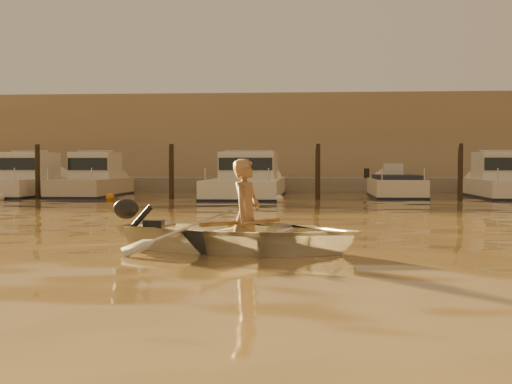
# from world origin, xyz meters

# --- Properties ---
(ground_plane) EXTENTS (160.00, 160.00, 0.00)m
(ground_plane) POSITION_xyz_m (0.00, 0.00, 0.00)
(ground_plane) COLOR brown
(ground_plane) RESTS_ON ground
(dinghy) EXTENTS (4.32, 3.64, 0.76)m
(dinghy) POSITION_xyz_m (-1.46, -1.22, 0.26)
(dinghy) COLOR silver
(dinghy) RESTS_ON ground_plane
(person) EXTENTS (0.56, 0.70, 1.66)m
(person) POSITION_xyz_m (-1.36, -1.25, 0.53)
(person) COLOR #9C734E
(person) RESTS_ON dinghy
(outboard_motor) EXTENTS (0.98, 0.66, 0.70)m
(outboard_motor) POSITION_xyz_m (-2.89, -0.76, 0.28)
(outboard_motor) COLOR black
(outboard_motor) RESTS_ON dinghy
(oar_port) EXTENTS (0.27, 2.10, 0.13)m
(oar_port) POSITION_xyz_m (-1.22, -1.30, 0.42)
(oar_port) COLOR brown
(oar_port) RESTS_ON dinghy
(oar_starboard) EXTENTS (1.03, 1.89, 0.13)m
(oar_starboard) POSITION_xyz_m (-1.41, -1.24, 0.42)
(oar_starboard) COLOR brown
(oar_starboard) RESTS_ON dinghy
(moored_boat_0) EXTENTS (2.18, 6.95, 1.75)m
(moored_boat_0) POSITION_xyz_m (-11.93, 16.00, 0.62)
(moored_boat_0) COLOR silver
(moored_boat_0) RESTS_ON ground_plane
(moored_boat_1) EXTENTS (2.05, 6.18, 1.75)m
(moored_boat_1) POSITION_xyz_m (-9.16, 16.00, 0.62)
(moored_boat_1) COLOR beige
(moored_boat_1) RESTS_ON ground_plane
(moored_boat_2) EXTENTS (2.69, 8.86, 1.75)m
(moored_boat_2) POSITION_xyz_m (-2.93, 16.00, 0.62)
(moored_boat_2) COLOR white
(moored_boat_2) RESTS_ON ground_plane
(moored_boat_3) EXTENTS (1.84, 5.41, 0.95)m
(moored_boat_3) POSITION_xyz_m (2.81, 16.00, 0.22)
(moored_boat_3) COLOR beige
(moored_boat_3) RESTS_ON ground_plane
(moored_boat_4) EXTENTS (2.01, 6.27, 1.75)m
(moored_boat_4) POSITION_xyz_m (6.79, 16.00, 0.62)
(moored_boat_4) COLOR white
(moored_boat_4) RESTS_ON ground_plane
(piling_0) EXTENTS (0.18, 0.18, 2.20)m
(piling_0) POSITION_xyz_m (-10.50, 13.80, 0.90)
(piling_0) COLOR #2D2319
(piling_0) RESTS_ON ground_plane
(piling_1) EXTENTS (0.18, 0.18, 2.20)m
(piling_1) POSITION_xyz_m (-5.50, 13.80, 0.90)
(piling_1) COLOR #2D2319
(piling_1) RESTS_ON ground_plane
(piling_2) EXTENTS (0.18, 0.18, 2.20)m
(piling_2) POSITION_xyz_m (-0.20, 13.80, 0.90)
(piling_2) COLOR #2D2319
(piling_2) RESTS_ON ground_plane
(piling_3) EXTENTS (0.18, 0.18, 2.20)m
(piling_3) POSITION_xyz_m (4.80, 13.80, 0.90)
(piling_3) COLOR #2D2319
(piling_3) RESTS_ON ground_plane
(fender_a) EXTENTS (0.30, 0.30, 0.30)m
(fender_a) POSITION_xyz_m (-11.40, 12.62, 0.10)
(fender_a) COLOR silver
(fender_a) RESTS_ON ground_plane
(fender_b) EXTENTS (0.30, 0.30, 0.30)m
(fender_b) POSITION_xyz_m (-7.60, 13.20, 0.10)
(fender_b) COLOR orange
(fender_b) RESTS_ON ground_plane
(fender_c) EXTENTS (0.30, 0.30, 0.30)m
(fender_c) POSITION_xyz_m (-1.51, 12.09, 0.10)
(fender_c) COLOR white
(fender_c) RESTS_ON ground_plane
(fender_d) EXTENTS (0.30, 0.30, 0.30)m
(fender_d) POSITION_xyz_m (2.95, 14.16, 0.10)
(fender_d) COLOR orange
(fender_d) RESTS_ON ground_plane
(quay) EXTENTS (52.00, 4.00, 1.00)m
(quay) POSITION_xyz_m (0.00, 21.50, 0.15)
(quay) COLOR gray
(quay) RESTS_ON ground_plane
(waterfront_building) EXTENTS (46.00, 7.00, 4.80)m
(waterfront_building) POSITION_xyz_m (0.00, 27.00, 2.40)
(waterfront_building) COLOR #9E8466
(waterfront_building) RESTS_ON quay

